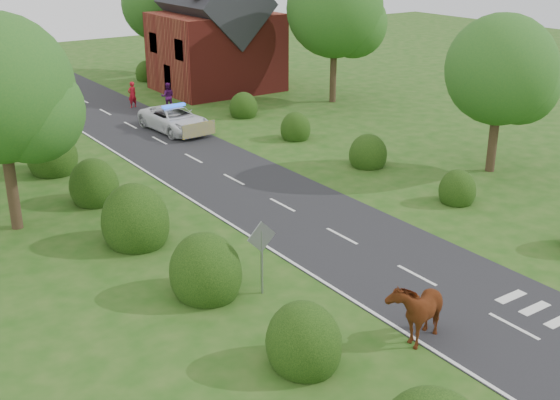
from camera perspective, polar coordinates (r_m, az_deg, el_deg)
ground at (r=24.47m, az=11.05°, el=-6.07°), size 120.00×120.00×0.00m
road at (r=35.63m, az=-6.28°, el=2.97°), size 6.00×70.00×0.02m
road_markings at (r=33.18m, az=-6.97°, el=1.59°), size 4.96×70.00×0.01m
hedgerow_left at (r=30.02m, az=-14.19°, el=0.43°), size 2.75×50.41×3.00m
hedgerow_right at (r=36.06m, az=5.88°, el=4.12°), size 2.10×45.78×2.10m
tree_left_a at (r=28.03m, az=-21.36°, el=7.99°), size 5.74×5.60×8.38m
tree_right_a at (r=34.81m, az=17.89°, el=9.72°), size 5.33×5.20×7.56m
tree_right_b at (r=47.87m, az=4.88°, el=14.92°), size 6.56×6.40×9.40m
tree_right_c at (r=58.74m, az=-9.47°, el=15.27°), size 6.15×6.00×8.58m
road_sign at (r=22.21m, az=-1.51°, el=-3.82°), size 1.06×0.08×2.53m
house at (r=52.11m, az=-5.26°, el=13.02°), size 8.00×7.40×9.17m
cow at (r=20.67m, az=11.03°, el=-8.96°), size 2.49×1.84×1.58m
police_van at (r=41.57m, az=-8.57°, el=6.52°), size 2.74×5.37×1.59m
pedestrian_red at (r=47.78m, az=-11.92°, el=8.37°), size 0.71×0.55×1.73m
pedestrian_purple at (r=46.72m, az=-9.11°, el=8.32°), size 1.09×1.01×1.79m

